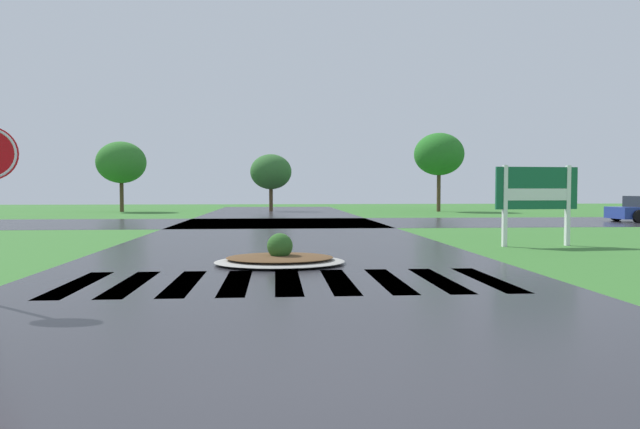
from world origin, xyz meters
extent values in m
cube|color=#38722D|center=(0.00, 0.00, -0.05)|extent=(120.00, 120.00, 0.10)
cube|color=#2B2B30|center=(0.00, 10.00, 0.00)|extent=(9.68, 80.00, 0.01)
cube|color=#2B2B30|center=(0.00, 24.02, 0.00)|extent=(90.00, 8.71, 0.01)
cube|color=white|center=(-3.60, 5.89, 0.00)|extent=(0.45, 2.93, 0.01)
cube|color=white|center=(-2.70, 5.89, 0.00)|extent=(0.45, 2.93, 0.01)
cube|color=white|center=(-1.80, 5.89, 0.00)|extent=(0.45, 2.93, 0.01)
cube|color=white|center=(-0.90, 5.89, 0.00)|extent=(0.45, 2.93, 0.01)
cube|color=white|center=(0.00, 5.89, 0.00)|extent=(0.45, 2.93, 0.01)
cube|color=white|center=(0.90, 5.89, 0.00)|extent=(0.45, 2.93, 0.01)
cube|color=white|center=(1.80, 5.89, 0.00)|extent=(0.45, 2.93, 0.01)
cube|color=white|center=(2.70, 5.89, 0.00)|extent=(0.45, 2.93, 0.01)
cube|color=white|center=(3.60, 5.89, 0.00)|extent=(0.45, 2.93, 0.01)
cube|color=white|center=(8.22, 11.90, 1.16)|extent=(0.13, 0.13, 2.32)
cube|color=white|center=(6.28, 11.73, 1.16)|extent=(0.13, 0.13, 2.32)
cube|color=#145938|center=(7.25, 11.81, 1.67)|extent=(2.49, 0.29, 1.21)
cube|color=white|center=(7.25, 11.81, 1.49)|extent=(1.90, 0.25, 0.34)
ellipsoid|color=#9E9B93|center=(-0.12, 8.31, 0.06)|extent=(2.84, 2.27, 0.12)
ellipsoid|color=brown|center=(-0.12, 8.31, 0.15)|extent=(2.33, 1.86, 0.10)
sphere|color=#2D6023|center=(-0.12, 8.31, 0.40)|extent=(0.56, 0.56, 0.56)
cylinder|color=black|center=(17.40, 24.41, 0.32)|extent=(0.64, 0.23, 0.64)
cylinder|color=black|center=(17.42, 22.57, 0.32)|extent=(0.64, 0.23, 0.64)
cylinder|color=#4C3823|center=(-11.39, 38.96, 1.18)|extent=(0.28, 0.28, 2.36)
ellipsoid|color=#2E7428|center=(-11.39, 38.96, 3.60)|extent=(3.55, 3.55, 3.02)
cylinder|color=#4C3823|center=(-0.54, 39.28, 0.94)|extent=(0.28, 0.28, 1.87)
ellipsoid|color=#31662D|center=(-0.54, 39.28, 2.95)|extent=(3.08, 3.08, 2.62)
cylinder|color=#4C3823|center=(11.81, 37.70, 1.47)|extent=(0.28, 0.28, 2.94)
ellipsoid|color=#277223|center=(11.81, 37.70, 4.23)|extent=(3.66, 3.66, 3.11)
camera|label=1|loc=(-0.21, -4.26, 1.63)|focal=32.55mm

